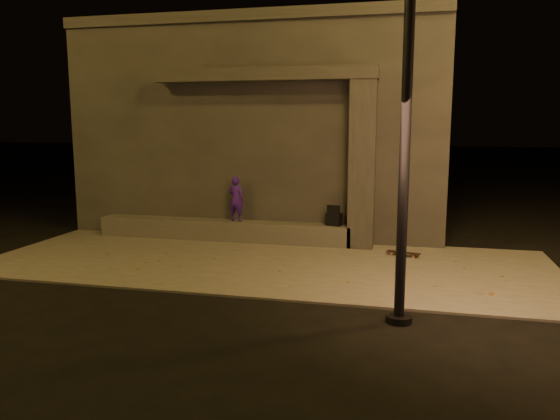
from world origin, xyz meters
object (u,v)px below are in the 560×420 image
(column, at_px, (362,165))
(skateboarder, at_px, (236,199))
(skateboard, at_px, (403,253))
(backpack, at_px, (334,218))

(column, relative_size, skateboarder, 3.47)
(skateboarder, bearing_deg, skateboard, 177.02)
(skateboarder, bearing_deg, column, -173.28)
(skateboard, bearing_deg, skateboarder, -173.83)
(column, xyz_separation_m, backpack, (-0.60, 0.00, -1.19))
(skateboarder, distance_m, skateboard, 3.96)
(backpack, distance_m, skateboard, 1.75)
(skateboarder, bearing_deg, backpack, -173.28)
(skateboard, bearing_deg, backpack, 172.90)
(column, height_order, skateboarder, column)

